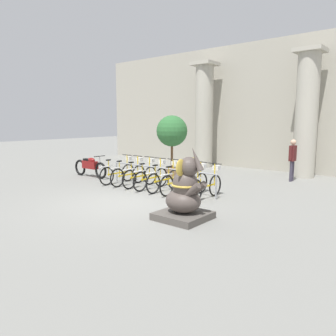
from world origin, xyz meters
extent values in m
plane|color=slate|center=(0.00, 0.00, 0.00)|extent=(60.00, 60.00, 0.00)
cube|color=#A39E8E|center=(0.00, 8.60, 3.00)|extent=(20.00, 0.20, 6.00)
cylinder|color=#ADA899|center=(-2.47, 7.60, 2.50)|extent=(0.89, 0.89, 5.00)
cube|color=#ADA899|center=(-2.47, 7.60, 5.08)|extent=(1.11, 1.11, 0.16)
cylinder|color=#ADA899|center=(2.47, 7.60, 2.50)|extent=(0.89, 0.89, 5.00)
cube|color=#ADA899|center=(2.47, 7.60, 5.08)|extent=(1.11, 1.11, 0.16)
cylinder|color=gray|center=(-2.71, 1.95, 0.38)|extent=(0.05, 0.05, 0.75)
cylinder|color=gray|center=(1.71, 1.95, 0.38)|extent=(0.05, 0.05, 0.75)
cylinder|color=gray|center=(-0.50, 1.95, 0.75)|extent=(4.52, 0.04, 0.04)
torus|color=black|center=(-2.46, 2.31, 0.34)|extent=(0.05, 0.68, 0.68)
torus|color=black|center=(-2.46, 1.25, 0.34)|extent=(0.05, 0.68, 0.68)
cube|color=yellow|center=(-2.46, 1.78, 0.39)|extent=(0.04, 0.96, 0.04)
cube|color=silver|center=(-2.46, 1.25, 0.69)|extent=(0.06, 0.56, 0.03)
cylinder|color=yellow|center=(-2.46, 1.35, 0.62)|extent=(0.03, 0.03, 0.56)
cube|color=black|center=(-2.46, 1.35, 0.92)|extent=(0.08, 0.18, 0.04)
cylinder|color=yellow|center=(-2.46, 2.27, 0.68)|extent=(0.03, 0.03, 0.69)
cylinder|color=black|center=(-2.46, 2.27, 1.03)|extent=(0.48, 0.03, 0.03)
cube|color=silver|center=(-2.46, 2.37, 0.89)|extent=(0.20, 0.16, 0.14)
torus|color=black|center=(-1.90, 2.32, 0.34)|extent=(0.05, 0.68, 0.68)
torus|color=black|center=(-1.90, 1.26, 0.34)|extent=(0.05, 0.68, 0.68)
cube|color=yellow|center=(-1.90, 1.79, 0.39)|extent=(0.04, 0.96, 0.04)
cube|color=silver|center=(-1.90, 1.26, 0.69)|extent=(0.06, 0.56, 0.03)
cylinder|color=yellow|center=(-1.90, 1.36, 0.62)|extent=(0.03, 0.03, 0.56)
cube|color=black|center=(-1.90, 1.36, 0.92)|extent=(0.08, 0.18, 0.04)
cylinder|color=yellow|center=(-1.90, 2.28, 0.68)|extent=(0.03, 0.03, 0.69)
cylinder|color=black|center=(-1.90, 2.28, 1.03)|extent=(0.48, 0.03, 0.03)
cube|color=silver|center=(-1.90, 2.38, 0.89)|extent=(0.20, 0.16, 0.14)
torus|color=black|center=(-1.34, 2.36, 0.34)|extent=(0.05, 0.68, 0.68)
torus|color=black|center=(-1.34, 1.30, 0.34)|extent=(0.05, 0.68, 0.68)
cube|color=yellow|center=(-1.34, 1.83, 0.39)|extent=(0.04, 0.96, 0.04)
cube|color=silver|center=(-1.34, 1.30, 0.69)|extent=(0.06, 0.56, 0.03)
cylinder|color=yellow|center=(-1.34, 1.40, 0.62)|extent=(0.03, 0.03, 0.56)
cube|color=black|center=(-1.34, 1.40, 0.92)|extent=(0.08, 0.18, 0.04)
cylinder|color=yellow|center=(-1.34, 2.32, 0.68)|extent=(0.03, 0.03, 0.69)
cylinder|color=black|center=(-1.34, 2.32, 1.03)|extent=(0.48, 0.03, 0.03)
cube|color=silver|center=(-1.34, 2.42, 0.89)|extent=(0.20, 0.16, 0.14)
torus|color=black|center=(-0.78, 2.32, 0.34)|extent=(0.05, 0.68, 0.68)
torus|color=black|center=(-0.78, 1.26, 0.34)|extent=(0.05, 0.68, 0.68)
cube|color=yellow|center=(-0.78, 1.79, 0.39)|extent=(0.04, 0.96, 0.04)
cube|color=silver|center=(-0.78, 1.26, 0.69)|extent=(0.06, 0.56, 0.03)
cylinder|color=yellow|center=(-0.78, 1.36, 0.62)|extent=(0.03, 0.03, 0.56)
cube|color=black|center=(-0.78, 1.36, 0.92)|extent=(0.08, 0.18, 0.04)
cylinder|color=yellow|center=(-0.78, 2.28, 0.68)|extent=(0.03, 0.03, 0.69)
cylinder|color=black|center=(-0.78, 2.28, 1.03)|extent=(0.48, 0.03, 0.03)
cube|color=silver|center=(-0.78, 2.38, 0.89)|extent=(0.20, 0.16, 0.14)
torus|color=black|center=(-0.22, 2.34, 0.34)|extent=(0.05, 0.68, 0.68)
torus|color=black|center=(-0.22, 1.28, 0.34)|extent=(0.05, 0.68, 0.68)
cube|color=yellow|center=(-0.22, 1.81, 0.39)|extent=(0.04, 0.96, 0.04)
cube|color=silver|center=(-0.22, 1.28, 0.69)|extent=(0.06, 0.56, 0.03)
cylinder|color=yellow|center=(-0.22, 1.38, 0.62)|extent=(0.03, 0.03, 0.56)
cube|color=black|center=(-0.22, 1.38, 0.92)|extent=(0.08, 0.18, 0.04)
cylinder|color=yellow|center=(-0.22, 2.30, 0.68)|extent=(0.03, 0.03, 0.69)
cylinder|color=black|center=(-0.22, 2.30, 1.03)|extent=(0.48, 0.03, 0.03)
cube|color=silver|center=(-0.22, 2.40, 0.89)|extent=(0.20, 0.16, 0.14)
torus|color=black|center=(0.34, 2.35, 0.34)|extent=(0.05, 0.68, 0.68)
torus|color=black|center=(0.34, 1.29, 0.34)|extent=(0.05, 0.68, 0.68)
cube|color=yellow|center=(0.34, 1.82, 0.39)|extent=(0.04, 0.96, 0.04)
cube|color=silver|center=(0.34, 1.29, 0.69)|extent=(0.06, 0.56, 0.03)
cylinder|color=yellow|center=(0.34, 1.39, 0.62)|extent=(0.03, 0.03, 0.56)
cube|color=black|center=(0.34, 1.39, 0.92)|extent=(0.08, 0.18, 0.04)
cylinder|color=yellow|center=(0.34, 2.31, 0.68)|extent=(0.03, 0.03, 0.69)
cylinder|color=black|center=(0.34, 2.31, 1.03)|extent=(0.48, 0.03, 0.03)
cube|color=silver|center=(0.34, 2.41, 0.89)|extent=(0.20, 0.16, 0.14)
torus|color=black|center=(0.90, 2.37, 0.34)|extent=(0.05, 0.68, 0.68)
torus|color=black|center=(0.90, 1.31, 0.34)|extent=(0.05, 0.68, 0.68)
cube|color=yellow|center=(0.90, 1.84, 0.39)|extent=(0.04, 0.96, 0.04)
cube|color=silver|center=(0.90, 1.31, 0.69)|extent=(0.06, 0.56, 0.03)
cylinder|color=yellow|center=(0.90, 1.41, 0.62)|extent=(0.03, 0.03, 0.56)
cube|color=black|center=(0.90, 1.41, 0.92)|extent=(0.08, 0.18, 0.04)
cylinder|color=yellow|center=(0.90, 2.33, 0.68)|extent=(0.03, 0.03, 0.69)
cylinder|color=black|center=(0.90, 2.33, 1.03)|extent=(0.48, 0.03, 0.03)
cube|color=silver|center=(0.90, 2.43, 0.89)|extent=(0.20, 0.16, 0.14)
torus|color=black|center=(1.46, 2.30, 0.34)|extent=(0.05, 0.68, 0.68)
torus|color=black|center=(1.46, 1.25, 0.34)|extent=(0.05, 0.68, 0.68)
cube|color=yellow|center=(1.46, 1.78, 0.39)|extent=(0.04, 0.96, 0.04)
cube|color=silver|center=(1.46, 1.25, 0.69)|extent=(0.06, 0.56, 0.03)
cylinder|color=yellow|center=(1.46, 1.35, 0.62)|extent=(0.03, 0.03, 0.56)
cube|color=black|center=(1.46, 1.35, 0.92)|extent=(0.08, 0.18, 0.04)
cylinder|color=yellow|center=(1.46, 2.26, 0.68)|extent=(0.03, 0.03, 0.69)
cylinder|color=black|center=(1.46, 2.26, 1.03)|extent=(0.48, 0.03, 0.03)
cube|color=silver|center=(1.46, 2.36, 0.89)|extent=(0.20, 0.16, 0.14)
cube|color=#4C4742|center=(2.14, -0.26, 0.08)|extent=(1.14, 1.14, 0.17)
ellipsoid|color=#4C423D|center=(2.14, -0.26, 0.45)|extent=(0.88, 0.78, 0.57)
ellipsoid|color=#4C423D|center=(2.19, -0.26, 0.84)|extent=(0.62, 0.57, 0.73)
sphere|color=#4C423D|center=(2.30, -0.26, 1.28)|extent=(0.47, 0.47, 0.47)
ellipsoid|color=gold|center=(2.24, -0.02, 1.28)|extent=(0.08, 0.33, 0.39)
ellipsoid|color=gold|center=(2.24, -0.49, 1.28)|extent=(0.08, 0.33, 0.39)
cone|color=#4C423D|center=(2.51, -0.26, 1.48)|extent=(0.40, 0.17, 0.59)
cylinder|color=#4C423D|center=(2.48, -0.13, 0.76)|extent=(0.46, 0.16, 0.41)
cylinder|color=#4C423D|center=(2.48, -0.39, 0.76)|extent=(0.46, 0.16, 0.41)
torus|color=gold|center=(2.19, -0.26, 0.84)|extent=(0.65, 0.65, 0.05)
torus|color=black|center=(-3.68, 1.96, 0.34)|extent=(0.68, 0.09, 0.68)
torus|color=black|center=(-5.05, 1.96, 0.34)|extent=(0.68, 0.09, 0.68)
cube|color=maroon|center=(-4.36, 1.96, 0.52)|extent=(0.82, 0.22, 0.32)
ellipsoid|color=maroon|center=(-4.26, 1.96, 0.72)|extent=(0.40, 0.20, 0.20)
cube|color=black|center=(-4.54, 1.96, 0.72)|extent=(0.36, 0.18, 0.08)
cylinder|color=#99999E|center=(-3.73, 1.96, 0.62)|extent=(0.04, 0.04, 0.56)
cylinder|color=black|center=(-3.73, 1.96, 0.92)|extent=(0.03, 0.55, 0.03)
cylinder|color=#383342|center=(2.43, 6.44, 0.40)|extent=(0.11, 0.11, 0.79)
cylinder|color=#383342|center=(2.43, 6.27, 0.40)|extent=(0.11, 0.11, 0.79)
cube|color=#4C1919|center=(2.43, 6.36, 1.09)|extent=(0.20, 0.32, 0.59)
sphere|color=tan|center=(2.43, 6.36, 1.51)|extent=(0.21, 0.21, 0.21)
cylinder|color=#4C1919|center=(2.43, 6.56, 1.12)|extent=(0.07, 0.07, 0.54)
cylinder|color=#4C1919|center=(2.43, 6.16, 1.12)|extent=(0.07, 0.07, 0.54)
cylinder|color=brown|center=(-1.97, 4.41, 0.16)|extent=(0.60, 0.60, 0.33)
cylinder|color=brown|center=(-1.97, 4.41, 0.85)|extent=(0.10, 0.10, 1.05)
sphere|color=#2D6633|center=(-1.97, 4.41, 1.90)|extent=(1.31, 1.31, 1.31)
camera|label=1|loc=(6.70, -6.35, 2.36)|focal=35.00mm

